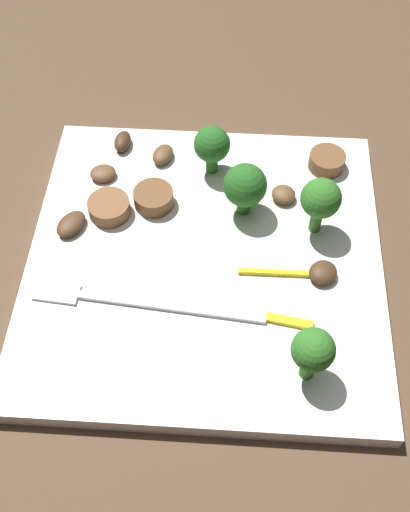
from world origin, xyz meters
The scene contains 18 objects.
ground_plane centered at (0.00, 0.00, 0.00)m, with size 1.40×1.40×0.00m, color #4C3826.
plate centered at (0.00, 0.00, 0.01)m, with size 0.29×0.29×0.02m, color white.
fork centered at (0.05, 0.05, 0.02)m, with size 0.18×0.03×0.00m.
broccoli_floret_0 centered at (0.00, -0.10, 0.05)m, with size 0.03×0.03×0.05m.
broccoli_floret_1 centered at (-0.09, -0.03, 0.05)m, with size 0.03×0.03×0.05m.
broccoli_floret_2 centered at (-0.08, 0.10, 0.05)m, with size 0.03×0.03×0.05m.
broccoli_floret_3 centered at (-0.03, -0.05, 0.05)m, with size 0.04×0.04×0.05m.
sausage_slice_0 centered at (-0.10, -0.11, 0.02)m, with size 0.03×0.03×0.01m, color brown.
sausage_slice_1 centered at (0.05, -0.05, 0.02)m, with size 0.03×0.03×0.01m, color brown.
sausage_slice_2 centered at (0.08, -0.04, 0.02)m, with size 0.04×0.04×0.01m, color brown.
mushroom_0 centered at (0.08, -0.12, 0.02)m, with size 0.02×0.01×0.01m, color #422B19.
mushroom_1 centered at (0.04, -0.11, 0.02)m, with size 0.02×0.02×0.01m, color brown.
mushroom_2 centered at (-0.09, 0.01, 0.02)m, with size 0.02×0.02×0.01m, color #422B19.
mushroom_3 centered at (0.10, -0.08, 0.02)m, with size 0.02×0.02×0.01m, color brown.
mushroom_4 centered at (-0.06, -0.06, 0.02)m, with size 0.02×0.02×0.01m, color brown.
mushroom_5 centered at (0.11, -0.02, 0.02)m, with size 0.03×0.02×0.01m, color #4C331E.
pepper_strip_2 centered at (-0.07, 0.06, 0.02)m, with size 0.04×0.01×0.00m, color yellow.
pepper_strip_3 centered at (-0.06, 0.01, 0.02)m, with size 0.06×0.00×0.00m, color yellow.
Camera 1 is at (-0.02, 0.29, 0.43)m, focal length 43.58 mm.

